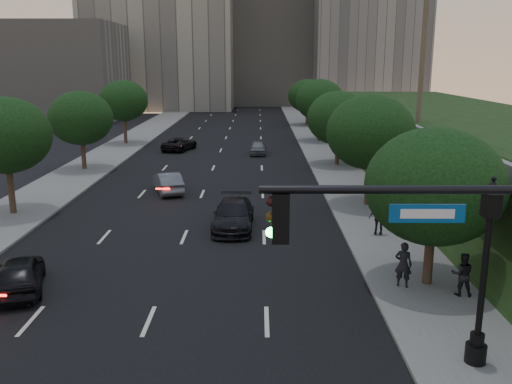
{
  "coord_description": "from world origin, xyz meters",
  "views": [
    {
      "loc": [
        3.71,
        -11.74,
        8.58
      ],
      "look_at": [
        3.62,
        8.82,
        3.6
      ],
      "focal_mm": 38.0,
      "sensor_mm": 36.0,
      "label": 1
    }
  ],
  "objects_px": {
    "pedestrian_a": "(403,264)",
    "traffic_signal_mast": "(481,322)",
    "pedestrian_b": "(462,274)",
    "sedan_far_left": "(180,144)",
    "sedan_near_right": "(234,215)",
    "pedestrian_c": "(379,218)",
    "sedan_far_right": "(258,148)",
    "street_lamp": "(483,281)",
    "sedan_near_left": "(20,273)",
    "sedan_mid_left": "(168,182)"
  },
  "relations": [
    {
      "from": "pedestrian_a",
      "to": "traffic_signal_mast",
      "type": "bearing_deg",
      "value": 106.54
    },
    {
      "from": "traffic_signal_mast",
      "to": "pedestrian_b",
      "type": "relative_size",
      "value": 4.26
    },
    {
      "from": "sedan_far_left",
      "to": "sedan_near_right",
      "type": "distance_m",
      "value": 26.38
    },
    {
      "from": "traffic_signal_mast",
      "to": "sedan_near_right",
      "type": "xyz_separation_m",
      "value": [
        -5.62,
        17.68,
        -2.94
      ]
    },
    {
      "from": "pedestrian_a",
      "to": "pedestrian_c",
      "type": "relative_size",
      "value": 1.02
    },
    {
      "from": "sedan_far_left",
      "to": "pedestrian_a",
      "type": "xyz_separation_m",
      "value": [
        13.29,
        -33.46,
        0.4
      ]
    },
    {
      "from": "sedan_far_right",
      "to": "pedestrian_a",
      "type": "bearing_deg",
      "value": -78.89
    },
    {
      "from": "sedan_near_right",
      "to": "street_lamp",
      "type": "bearing_deg",
      "value": -59.07
    },
    {
      "from": "pedestrian_b",
      "to": "pedestrian_c",
      "type": "distance_m",
      "value": 7.31
    },
    {
      "from": "sedan_far_right",
      "to": "pedestrian_b",
      "type": "relative_size",
      "value": 2.29
    },
    {
      "from": "street_lamp",
      "to": "sedan_far_left",
      "type": "distance_m",
      "value": 41.34
    },
    {
      "from": "sedan_near_left",
      "to": "pedestrian_c",
      "type": "bearing_deg",
      "value": -174.92
    },
    {
      "from": "sedan_near_right",
      "to": "pedestrian_c",
      "type": "relative_size",
      "value": 2.88
    },
    {
      "from": "sedan_near_left",
      "to": "pedestrian_b",
      "type": "relative_size",
      "value": 2.51
    },
    {
      "from": "sedan_near_right",
      "to": "sedan_far_right",
      "type": "relative_size",
      "value": 1.33
    },
    {
      "from": "sedan_mid_left",
      "to": "traffic_signal_mast",
      "type": "bearing_deg",
      "value": 93.45
    },
    {
      "from": "sedan_far_right",
      "to": "pedestrian_c",
      "type": "distance_m",
      "value": 25.55
    },
    {
      "from": "sedan_near_right",
      "to": "pedestrian_a",
      "type": "xyz_separation_m",
      "value": [
        6.83,
        -7.88,
        0.31
      ]
    },
    {
      "from": "sedan_near_right",
      "to": "pedestrian_b",
      "type": "relative_size",
      "value": 3.06
    },
    {
      "from": "sedan_far_left",
      "to": "sedan_near_right",
      "type": "bearing_deg",
      "value": 121.35
    },
    {
      "from": "street_lamp",
      "to": "pedestrian_c",
      "type": "distance_m",
      "value": 11.87
    },
    {
      "from": "sedan_mid_left",
      "to": "sedan_far_right",
      "type": "xyz_separation_m",
      "value": [
        6.01,
        15.33,
        -0.05
      ]
    },
    {
      "from": "sedan_far_right",
      "to": "sedan_mid_left",
      "type": "bearing_deg",
      "value": -110.39
    },
    {
      "from": "sedan_near_right",
      "to": "pedestrian_b",
      "type": "height_order",
      "value": "pedestrian_b"
    },
    {
      "from": "traffic_signal_mast",
      "to": "pedestrian_b",
      "type": "height_order",
      "value": "traffic_signal_mast"
    },
    {
      "from": "street_lamp",
      "to": "pedestrian_c",
      "type": "bearing_deg",
      "value": 91.13
    },
    {
      "from": "street_lamp",
      "to": "sedan_far_left",
      "type": "xyz_separation_m",
      "value": [
        -14.0,
        38.85,
        -1.99
      ]
    },
    {
      "from": "street_lamp",
      "to": "sedan_near_left",
      "type": "distance_m",
      "value": 16.33
    },
    {
      "from": "sedan_far_right",
      "to": "pedestrian_c",
      "type": "relative_size",
      "value": 2.16
    },
    {
      "from": "traffic_signal_mast",
      "to": "pedestrian_c",
      "type": "distance_m",
      "value": 16.47
    },
    {
      "from": "traffic_signal_mast",
      "to": "sedan_mid_left",
      "type": "bearing_deg",
      "value": 111.97
    },
    {
      "from": "street_lamp",
      "to": "sedan_near_left",
      "type": "height_order",
      "value": "street_lamp"
    },
    {
      "from": "traffic_signal_mast",
      "to": "pedestrian_a",
      "type": "xyz_separation_m",
      "value": [
        1.21,
        9.8,
        -2.63
      ]
    },
    {
      "from": "street_lamp",
      "to": "pedestrian_b",
      "type": "height_order",
      "value": "street_lamp"
    },
    {
      "from": "sedan_mid_left",
      "to": "sedan_far_right",
      "type": "relative_size",
      "value": 1.11
    },
    {
      "from": "sedan_mid_left",
      "to": "sedan_far_right",
      "type": "distance_m",
      "value": 16.46
    },
    {
      "from": "sedan_mid_left",
      "to": "pedestrian_a",
      "type": "bearing_deg",
      "value": 107.58
    },
    {
      "from": "pedestrian_b",
      "to": "sedan_mid_left",
      "type": "bearing_deg",
      "value": -40.28
    },
    {
      "from": "pedestrian_a",
      "to": "sedan_far_left",
      "type": "bearing_deg",
      "value": -44.73
    },
    {
      "from": "sedan_far_left",
      "to": "traffic_signal_mast",
      "type": "bearing_deg",
      "value": 122.79
    },
    {
      "from": "pedestrian_c",
      "to": "street_lamp",
      "type": "bearing_deg",
      "value": 97.7
    },
    {
      "from": "street_lamp",
      "to": "sedan_near_right",
      "type": "xyz_separation_m",
      "value": [
        -7.54,
        13.27,
        -1.91
      ]
    },
    {
      "from": "sedan_near_right",
      "to": "sedan_far_right",
      "type": "xyz_separation_m",
      "value": [
        1.28,
        23.31,
        -0.09
      ]
    },
    {
      "from": "traffic_signal_mast",
      "to": "street_lamp",
      "type": "xyz_separation_m",
      "value": [
        1.92,
        4.41,
        -1.04
      ]
    },
    {
      "from": "traffic_signal_mast",
      "to": "street_lamp",
      "type": "distance_m",
      "value": 4.92
    },
    {
      "from": "sedan_near_left",
      "to": "sedan_far_left",
      "type": "bearing_deg",
      "value": -110.5
    },
    {
      "from": "traffic_signal_mast",
      "to": "sedan_far_right",
      "type": "bearing_deg",
      "value": 96.05
    },
    {
      "from": "traffic_signal_mast",
      "to": "pedestrian_a",
      "type": "distance_m",
      "value": 10.22
    },
    {
      "from": "street_lamp",
      "to": "pedestrian_c",
      "type": "height_order",
      "value": "street_lamp"
    },
    {
      "from": "sedan_mid_left",
      "to": "sedan_far_left",
      "type": "xyz_separation_m",
      "value": [
        -1.72,
        17.59,
        -0.05
      ]
    }
  ]
}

